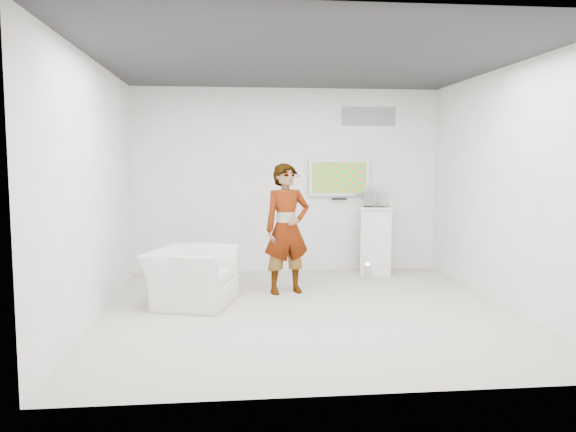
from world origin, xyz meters
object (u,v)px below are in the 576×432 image
object	(u,v)px
tv	(339,178)
armchair	(192,277)
pedestal	(376,240)
floor_uplight	(367,272)
person	(287,229)

from	to	relation	value
tv	armchair	bearing A→B (deg)	-138.80
pedestal	floor_uplight	distance (m)	0.72
person	pedestal	bearing A→B (deg)	21.11
tv	person	world-z (taller)	tv
pedestal	floor_uplight	xyz separation A→B (m)	(-0.26, -0.52, -0.41)
person	floor_uplight	size ratio (longest dim) A/B	6.66
armchair	pedestal	world-z (taller)	pedestal
armchair	pedestal	distance (m)	3.30
person	armchair	size ratio (longest dim) A/B	1.63
tv	person	xyz separation A→B (m)	(-1.01, -1.50, -0.65)
person	pedestal	size ratio (longest dim) A/B	1.64
tv	floor_uplight	distance (m)	1.68
tv	person	distance (m)	1.92
person	tv	bearing A→B (deg)	40.30
floor_uplight	person	bearing A→B (deg)	-153.50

